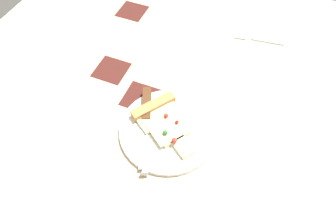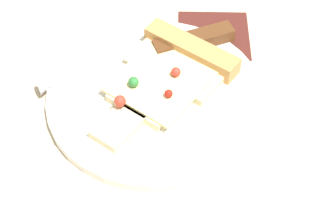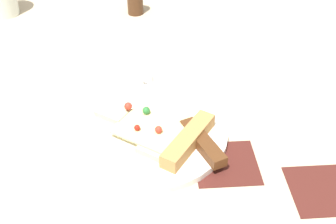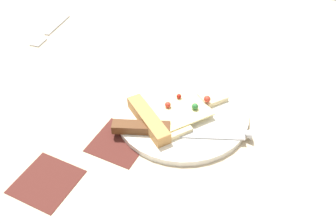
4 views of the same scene
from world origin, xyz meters
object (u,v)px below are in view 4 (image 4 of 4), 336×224
object	(u,v)px
plate	(182,113)
knife	(168,129)
fork	(50,31)
pizza_slice	(170,112)

from	to	relation	value
plate	knife	distance (cm)	6.11
fork	plate	bearing A→B (deg)	155.50
plate	pizza_slice	bearing A→B (deg)	145.20
plate	pizza_slice	world-z (taller)	pizza_slice
pizza_slice	fork	bearing A→B (deg)	-165.67
plate	fork	distance (cm)	43.53
pizza_slice	plate	bearing A→B (deg)	90.25
knife	fork	distance (cm)	45.60
pizza_slice	fork	world-z (taller)	pizza_slice
knife	fork	xyz separation A→B (cm)	(19.04, 41.42, -1.34)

